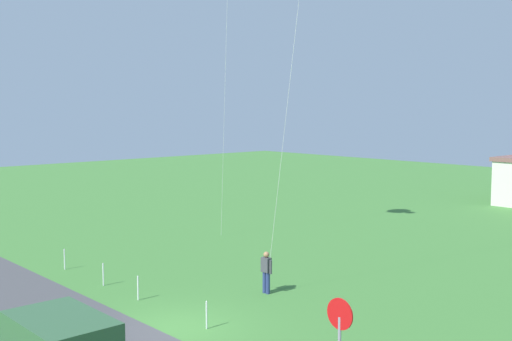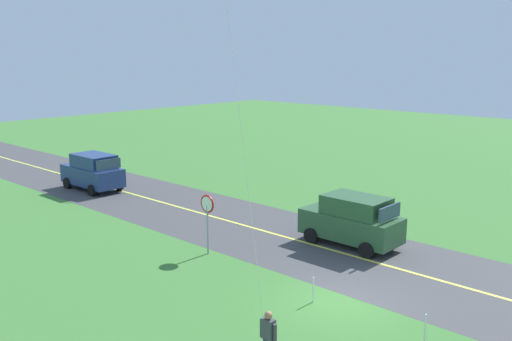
{
  "view_description": "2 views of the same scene",
  "coord_description": "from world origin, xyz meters",
  "px_view_note": "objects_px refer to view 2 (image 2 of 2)",
  "views": [
    {
      "loc": [
        16.09,
        -11.18,
        6.96
      ],
      "look_at": [
        1.36,
        2.21,
        5.0
      ],
      "focal_mm": 44.23,
      "sensor_mm": 36.0,
      "label": 1
    },
    {
      "loc": [
        -10.0,
        15.16,
        8.3
      ],
      "look_at": [
        2.68,
        1.41,
        4.4
      ],
      "focal_mm": 39.65,
      "sensor_mm": 36.0,
      "label": 2
    }
  ],
  "objects_px": {
    "car_suv_foreground": "(352,220)",
    "person_adult_near": "(268,337)",
    "stop_sign": "(207,213)",
    "car_parked_east_far": "(93,171)"
  },
  "relations": [
    {
      "from": "car_suv_foreground",
      "to": "person_adult_near",
      "type": "relative_size",
      "value": 2.75
    },
    {
      "from": "car_suv_foreground",
      "to": "person_adult_near",
      "type": "height_order",
      "value": "car_suv_foreground"
    },
    {
      "from": "car_parked_east_far",
      "to": "car_suv_foreground",
      "type": "bearing_deg",
      "value": -173.26
    },
    {
      "from": "car_suv_foreground",
      "to": "stop_sign",
      "type": "relative_size",
      "value": 1.72
    },
    {
      "from": "car_suv_foreground",
      "to": "car_parked_east_far",
      "type": "relative_size",
      "value": 1.0
    },
    {
      "from": "car_suv_foreground",
      "to": "person_adult_near",
      "type": "xyz_separation_m",
      "value": [
        -3.83,
        9.87,
        -0.29
      ]
    },
    {
      "from": "car_parked_east_far",
      "to": "stop_sign",
      "type": "bearing_deg",
      "value": 167.8
    },
    {
      "from": "car_parked_east_far",
      "to": "person_adult_near",
      "type": "distance_m",
      "value": 22.72
    },
    {
      "from": "stop_sign",
      "to": "car_suv_foreground",
      "type": "bearing_deg",
      "value": -127.43
    },
    {
      "from": "stop_sign",
      "to": "person_adult_near",
      "type": "distance_m",
      "value": 9.12
    }
  ]
}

